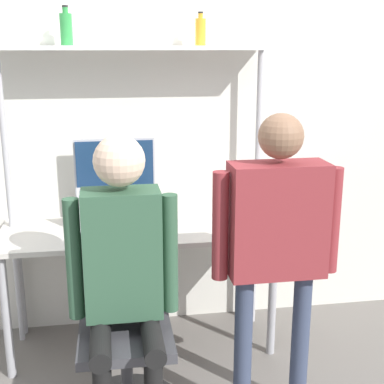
% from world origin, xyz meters
% --- Properties ---
extents(ground_plane, '(12.00, 12.00, 0.00)m').
position_xyz_m(ground_plane, '(0.00, 0.00, 0.00)').
color(ground_plane, slate).
extents(wall_back, '(8.00, 0.06, 2.70)m').
position_xyz_m(wall_back, '(0.00, 0.67, 1.35)').
color(wall_back, silver).
rests_on(wall_back, ground_plane).
extents(desk, '(1.66, 0.62, 0.77)m').
position_xyz_m(desk, '(0.00, 0.33, 0.68)').
color(desk, beige).
rests_on(desk, ground_plane).
extents(shelf_unit, '(1.58, 0.28, 1.84)m').
position_xyz_m(shelf_unit, '(0.00, 0.49, 1.55)').
color(shelf_unit, white).
rests_on(shelf_unit, ground_plane).
extents(monitor, '(0.49, 0.21, 0.52)m').
position_xyz_m(monitor, '(-0.13, 0.50, 1.05)').
color(monitor, '#B7B7BC').
rests_on(monitor, desk).
extents(laptop, '(0.32, 0.26, 0.27)m').
position_xyz_m(laptop, '(-0.20, 0.26, 0.85)').
color(laptop, silver).
rests_on(laptop, desk).
extents(cell_phone, '(0.07, 0.15, 0.01)m').
position_xyz_m(cell_phone, '(0.09, 0.18, 0.78)').
color(cell_phone, '#264C8C').
rests_on(cell_phone, desk).
extents(office_chair, '(0.56, 0.56, 0.93)m').
position_xyz_m(office_chair, '(-0.12, -0.33, 0.29)').
color(office_chair, black).
rests_on(office_chair, ground_plane).
extents(person_seated, '(0.53, 0.48, 1.45)m').
position_xyz_m(person_seated, '(-0.13, -0.38, 0.86)').
color(person_seated, black).
rests_on(person_seated, ground_plane).
extents(person_standing, '(0.63, 0.21, 1.55)m').
position_xyz_m(person_standing, '(0.60, -0.45, 0.99)').
color(person_standing, '#38425B').
rests_on(person_standing, ground_plane).
extents(bottle_amber, '(0.06, 0.06, 0.19)m').
position_xyz_m(bottle_amber, '(0.40, 0.49, 1.92)').
color(bottle_amber, gold).
rests_on(bottle_amber, shelf_unit).
extents(bottle_green, '(0.07, 0.07, 0.22)m').
position_xyz_m(bottle_green, '(-0.38, 0.49, 1.93)').
color(bottle_green, '#2D8C3F').
rests_on(bottle_green, shelf_unit).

